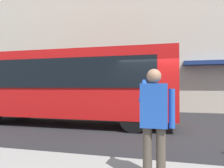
# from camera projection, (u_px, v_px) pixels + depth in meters

# --- Properties ---
(ground_plane) EXTENTS (60.00, 60.00, 0.00)m
(ground_plane) POSITION_uv_depth(u_px,v_px,m) (156.00, 132.00, 7.68)
(ground_plane) COLOR #232326
(building_facade_far) EXTENTS (28.00, 1.55, 12.00)m
(building_facade_far) POSITION_uv_depth(u_px,v_px,m) (162.00, 20.00, 14.33)
(building_facade_far) COLOR beige
(building_facade_far) RESTS_ON ground_plane
(red_bus) EXTENTS (9.05, 2.54, 3.08)m
(red_bus) POSITION_uv_depth(u_px,v_px,m) (68.00, 84.00, 9.37)
(red_bus) COLOR red
(red_bus) RESTS_ON ground_plane
(pedestrian_photographer) EXTENTS (0.53, 0.52, 1.70)m
(pedestrian_photographer) POSITION_uv_depth(u_px,v_px,m) (154.00, 116.00, 3.30)
(pedestrian_photographer) COLOR #4C4238
(pedestrian_photographer) RESTS_ON sidewalk_curb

